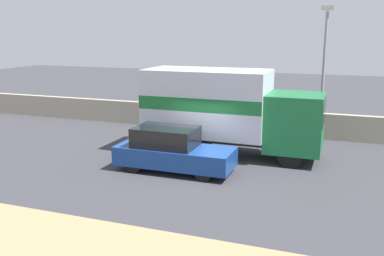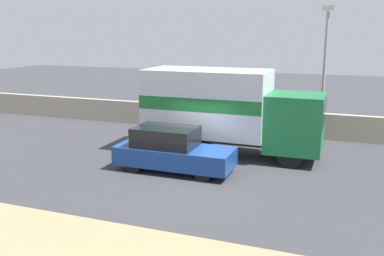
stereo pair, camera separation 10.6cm
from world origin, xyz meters
TOP-DOWN VIEW (x-y plane):
  - ground_plane at (0.00, 0.00)m, footprint 80.00×80.00m
  - stone_wall_backdrop at (0.00, 7.05)m, footprint 60.00×0.35m
  - street_lamp at (4.26, 6.45)m, footprint 0.56×0.28m
  - box_truck at (0.50, 2.81)m, footprint 7.43×2.57m
  - car_hatchback at (-0.68, -0.03)m, footprint 4.45×1.71m

SIDE VIEW (x-z plane):
  - ground_plane at x=0.00m, z-range 0.00..0.00m
  - stone_wall_backdrop at x=0.00m, z-range 0.00..1.27m
  - car_hatchback at x=-0.68m, z-range -0.03..1.65m
  - box_truck at x=0.50m, z-range 0.22..3.84m
  - street_lamp at x=4.26m, z-range 0.54..6.84m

